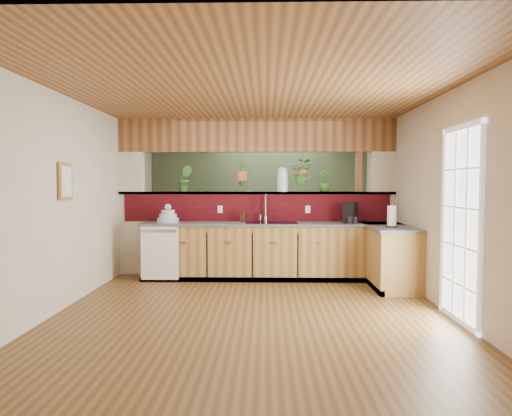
{
  "coord_description": "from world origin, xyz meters",
  "views": [
    {
      "loc": [
        0.16,
        -6.28,
        1.52
      ],
      "look_at": [
        0.01,
        0.7,
        1.15
      ],
      "focal_mm": 32.0,
      "sensor_mm": 36.0,
      "label": 1
    }
  ],
  "objects_px": {
    "soap_dispenser": "(244,216)",
    "shelving_console": "(224,232)",
    "glass_jar": "(282,180)",
    "faucet": "(265,207)",
    "coffee_maker": "(351,213)",
    "paper_towel": "(392,217)",
    "dish_stack": "(168,217)"
  },
  "relations": [
    {
      "from": "shelving_console",
      "to": "dish_stack",
      "type": "bearing_deg",
      "value": -108.61
    },
    {
      "from": "faucet",
      "to": "coffee_maker",
      "type": "distance_m",
      "value": 1.37
    },
    {
      "from": "faucet",
      "to": "glass_jar",
      "type": "relative_size",
      "value": 1.12
    },
    {
      "from": "dish_stack",
      "to": "shelving_console",
      "type": "relative_size",
      "value": 0.26
    },
    {
      "from": "faucet",
      "to": "coffee_maker",
      "type": "height_order",
      "value": "faucet"
    },
    {
      "from": "faucet",
      "to": "glass_jar",
      "type": "xyz_separation_m",
      "value": [
        0.29,
        0.22,
        0.45
      ]
    },
    {
      "from": "coffee_maker",
      "to": "shelving_console",
      "type": "xyz_separation_m",
      "value": [
        -2.23,
        2.3,
        -0.55
      ]
    },
    {
      "from": "dish_stack",
      "to": "paper_towel",
      "type": "relative_size",
      "value": 1.05
    },
    {
      "from": "soap_dispenser",
      "to": "shelving_console",
      "type": "xyz_separation_m",
      "value": [
        -0.52,
        2.16,
        -0.49
      ]
    },
    {
      "from": "dish_stack",
      "to": "coffee_maker",
      "type": "height_order",
      "value": "coffee_maker"
    },
    {
      "from": "faucet",
      "to": "dish_stack",
      "type": "distance_m",
      "value": 1.57
    },
    {
      "from": "faucet",
      "to": "dish_stack",
      "type": "relative_size",
      "value": 1.32
    },
    {
      "from": "faucet",
      "to": "soap_dispenser",
      "type": "relative_size",
      "value": 2.45
    },
    {
      "from": "paper_towel",
      "to": "coffee_maker",
      "type": "bearing_deg",
      "value": 122.85
    },
    {
      "from": "paper_towel",
      "to": "shelving_console",
      "type": "distance_m",
      "value": 4.06
    },
    {
      "from": "dish_stack",
      "to": "shelving_console",
      "type": "bearing_deg",
      "value": 73.5
    },
    {
      "from": "shelving_console",
      "to": "coffee_maker",
      "type": "bearing_deg",
      "value": -47.96
    },
    {
      "from": "coffee_maker",
      "to": "paper_towel",
      "type": "relative_size",
      "value": 1.0
    },
    {
      "from": "faucet",
      "to": "shelving_console",
      "type": "xyz_separation_m",
      "value": [
        -0.88,
        2.12,
        -0.64
      ]
    },
    {
      "from": "faucet",
      "to": "soap_dispenser",
      "type": "bearing_deg",
      "value": -172.76
    },
    {
      "from": "dish_stack",
      "to": "shelving_console",
      "type": "height_order",
      "value": "dish_stack"
    },
    {
      "from": "glass_jar",
      "to": "coffee_maker",
      "type": "bearing_deg",
      "value": -20.38
    },
    {
      "from": "soap_dispenser",
      "to": "glass_jar",
      "type": "height_order",
      "value": "glass_jar"
    },
    {
      "from": "dish_stack",
      "to": "glass_jar",
      "type": "relative_size",
      "value": 0.85
    },
    {
      "from": "faucet",
      "to": "shelving_console",
      "type": "distance_m",
      "value": 2.38
    },
    {
      "from": "faucet",
      "to": "shelving_console",
      "type": "bearing_deg",
      "value": 112.45
    },
    {
      "from": "dish_stack",
      "to": "coffee_maker",
      "type": "relative_size",
      "value": 1.05
    },
    {
      "from": "coffee_maker",
      "to": "glass_jar",
      "type": "xyz_separation_m",
      "value": [
        -1.07,
        0.4,
        0.54
      ]
    },
    {
      "from": "paper_towel",
      "to": "glass_jar",
      "type": "bearing_deg",
      "value": 144.15
    },
    {
      "from": "coffee_maker",
      "to": "paper_towel",
      "type": "distance_m",
      "value": 0.84
    },
    {
      "from": "soap_dispenser",
      "to": "paper_towel",
      "type": "relative_size",
      "value": 0.56
    },
    {
      "from": "glass_jar",
      "to": "faucet",
      "type": "bearing_deg",
      "value": -142.59
    }
  ]
}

